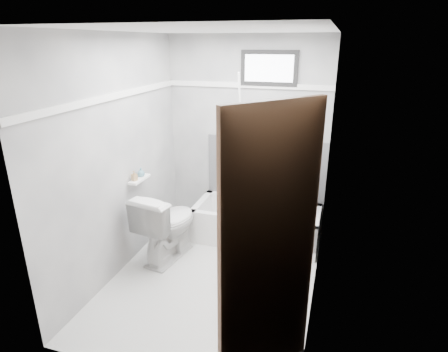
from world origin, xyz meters
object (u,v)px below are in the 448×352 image
at_px(toilet, 168,225).
at_px(soap_bottle_a, 134,176).
at_px(office_chair, 281,196).
at_px(soap_bottle_b, 141,172).
at_px(door, 303,286).
at_px(bathtub, 256,223).

relative_size(toilet, soap_bottle_a, 7.16).
bearing_deg(office_chair, soap_bottle_b, -144.76).
bearing_deg(door, bathtub, 108.75).
bearing_deg(office_chair, door, -68.05).
height_order(soap_bottle_a, soap_bottle_b, soap_bottle_a).
relative_size(soap_bottle_a, soap_bottle_b, 1.08).
relative_size(door, soap_bottle_b, 19.24).
bearing_deg(soap_bottle_a, soap_bottle_b, 90.00).
distance_m(door, soap_bottle_a, 2.40).
xyz_separation_m(door, soap_bottle_b, (-1.92, 1.58, -0.04)).
distance_m(bathtub, soap_bottle_b, 1.52).
relative_size(toilet, soap_bottle_b, 7.76).
relative_size(bathtub, toilet, 1.86).
distance_m(bathtub, door, 2.46).
relative_size(bathtub, soap_bottle_a, 13.30).
height_order(toilet, soap_bottle_a, soap_bottle_a).
height_order(toilet, door, door).
height_order(bathtub, door, door).
distance_m(door, soap_bottle_b, 2.49).
xyz_separation_m(office_chair, soap_bottle_a, (-1.45, -0.82, 0.38)).
bearing_deg(toilet, door, 146.02).
height_order(bathtub, toilet, toilet).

